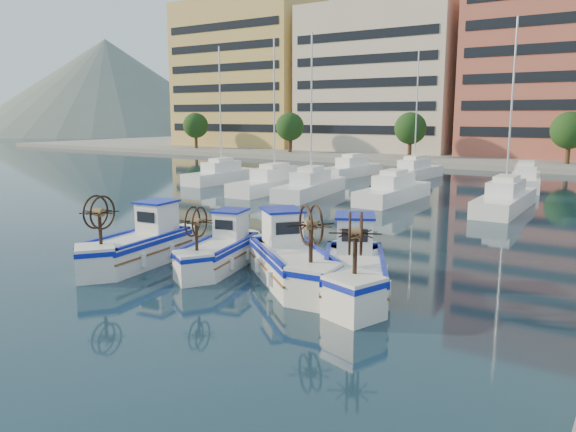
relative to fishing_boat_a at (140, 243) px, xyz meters
The scene contains 7 objects.
ground 4.68m from the fishing_boat_a, ahead, with size 300.00×300.00×0.00m, color #1B3647.
hill_west 174.08m from the fishing_boat_a, 141.08° to the left, with size 180.00×180.00×60.00m, color slate.
yacht_marina 27.23m from the fishing_boat_a, 86.42° to the left, with size 41.69×23.62×11.50m.
fishing_boat_a is the anchor object (origin of this frame).
fishing_boat_b 3.26m from the fishing_boat_a, 24.38° to the left, with size 2.66×4.39×2.66m.
fishing_boat_c 6.46m from the fishing_boat_a, 10.62° to the left, with size 4.90×4.59×3.09m.
fishing_boat_d 8.83m from the fishing_boat_a, ahead, with size 3.91×5.10×3.08m.
Camera 1 is at (12.16, -14.15, 5.79)m, focal length 35.00 mm.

